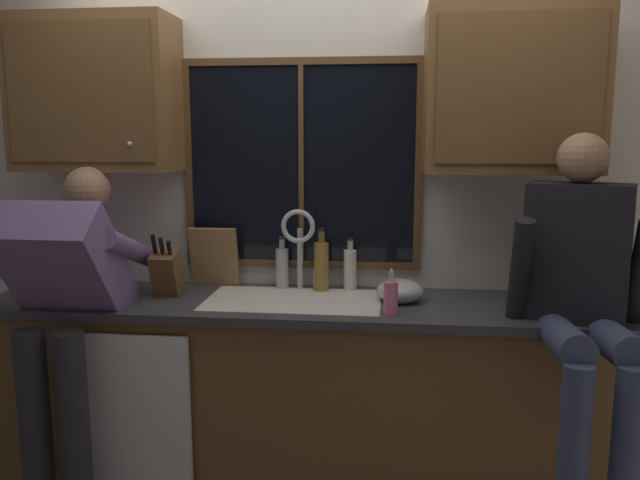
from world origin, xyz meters
name	(u,v)px	position (x,y,z in m)	size (l,w,h in m)	color
back_wall	(320,214)	(0.00, 0.06, 1.27)	(5.34, 0.12, 2.55)	silver
window_glass	(302,165)	(-0.08, -0.01, 1.52)	(1.10, 0.02, 0.95)	black
window_frame_top	(301,61)	(-0.08, -0.02, 2.02)	(1.17, 0.02, 0.04)	brown
window_frame_bottom	(302,264)	(-0.08, -0.02, 1.03)	(1.17, 0.02, 0.04)	brown
window_frame_left	(189,164)	(-0.65, -0.02, 1.52)	(0.04, 0.02, 0.95)	brown
window_frame_right	(419,166)	(0.49, -0.02, 1.52)	(0.04, 0.02, 0.95)	brown
window_mullion_center	(301,165)	(-0.08, -0.02, 1.52)	(0.02, 0.02, 0.95)	brown
lower_cabinet_run	(312,398)	(0.00, -0.29, 0.44)	(2.94, 0.58, 0.88)	brown
countertop	(311,305)	(0.00, -0.31, 0.90)	(3.00, 0.62, 0.04)	#38383D
dishwasher_front	(124,416)	(-0.79, -0.61, 0.46)	(0.60, 0.02, 0.74)	white
upper_cabinet_left	(96,94)	(-1.04, -0.17, 1.86)	(0.76, 0.36, 0.72)	brown
upper_cabinet_right	(512,91)	(0.88, -0.17, 1.86)	(0.76, 0.36, 0.72)	brown
sink	(294,321)	(-0.08, -0.30, 0.82)	(0.80, 0.46, 0.21)	white
faucet	(300,239)	(-0.07, -0.12, 1.17)	(0.18, 0.09, 0.40)	silver
person_standing	(66,305)	(-1.02, -0.60, 0.95)	(0.53, 0.70, 1.53)	#262628
person_sitting_on_counter	(582,281)	(1.11, -0.57, 1.10)	(0.54, 0.66, 1.26)	#384260
knife_block	(167,273)	(-0.68, -0.29, 1.03)	(0.12, 0.18, 0.32)	brown
cutting_board	(214,257)	(-0.51, -0.08, 1.07)	(0.24, 0.02, 0.30)	#997047
mixing_bowl	(400,291)	(0.41, -0.27, 0.97)	(0.21, 0.21, 0.11)	#B7B7BC
soap_dispenser	(391,297)	(0.36, -0.50, 1.00)	(0.06, 0.07, 0.20)	pink
bottle_green_glass	(350,268)	(0.16, -0.07, 1.03)	(0.06, 0.06, 0.26)	silver
bottle_tall_clear	(282,267)	(-0.17, -0.08, 1.03)	(0.06, 0.06, 0.26)	#B7B7BC
bottle_amber_small	(321,265)	(0.03, -0.11, 1.05)	(0.07, 0.07, 0.31)	olive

